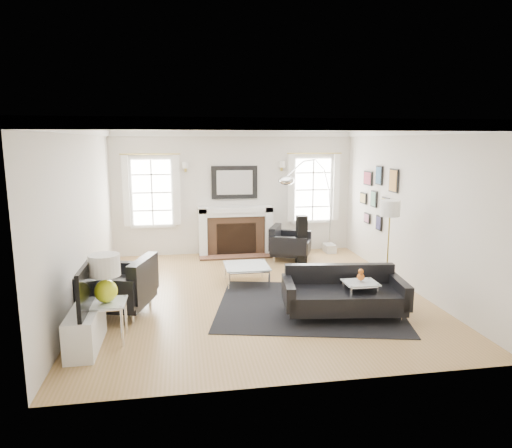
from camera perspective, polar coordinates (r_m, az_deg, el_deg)
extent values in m
plane|color=olive|center=(7.91, -0.07, -8.69)|extent=(6.00, 6.00, 0.00)
cube|color=beige|center=(10.52, -2.72, 3.89)|extent=(5.50, 0.04, 2.80)
cube|color=beige|center=(4.70, 5.87, -4.27)|extent=(5.50, 0.04, 2.80)
cube|color=beige|center=(7.63, -20.90, 0.76)|extent=(0.04, 6.00, 2.80)
cube|color=beige|center=(8.46, 18.65, 1.78)|extent=(0.04, 6.00, 2.80)
cube|color=white|center=(7.48, -0.08, 12.02)|extent=(5.50, 6.00, 0.02)
cube|color=white|center=(7.48, -0.08, 11.56)|extent=(5.50, 6.00, 0.12)
cube|color=white|center=(10.39, -6.66, -1.00)|extent=(0.18, 0.38, 1.10)
cube|color=white|center=(10.57, 1.49, -0.74)|extent=(0.18, 0.38, 1.10)
cube|color=white|center=(10.37, -2.58, 1.84)|extent=(1.70, 0.38, 0.12)
cube|color=white|center=(10.38, -2.57, 1.30)|extent=(1.50, 0.34, 0.10)
cube|color=brown|center=(10.49, -2.56, -1.38)|extent=(1.30, 0.30, 0.90)
cube|color=black|center=(10.41, -2.49, -1.87)|extent=(0.90, 0.10, 0.76)
cube|color=brown|center=(10.33, -2.36, -4.02)|extent=(1.70, 0.50, 0.04)
cube|color=black|center=(10.45, -2.71, 5.22)|extent=(1.05, 0.06, 0.75)
cube|color=white|center=(10.42, -2.68, 5.21)|extent=(0.82, 0.02, 0.55)
cube|color=white|center=(10.43, -12.87, 3.86)|extent=(1.00, 0.05, 1.60)
cube|color=white|center=(10.40, -12.88, 3.84)|extent=(0.84, 0.02, 1.44)
cube|color=white|center=(10.38, -15.95, 3.97)|extent=(0.14, 0.05, 1.55)
cube|color=white|center=(10.31, -9.85, 4.17)|extent=(0.14, 0.05, 1.55)
cube|color=white|center=(10.85, 7.07, 4.28)|extent=(1.00, 0.05, 1.60)
cube|color=white|center=(10.82, 7.11, 4.27)|extent=(0.84, 0.02, 1.44)
cube|color=white|center=(10.61, 4.37, 4.47)|extent=(0.14, 0.05, 1.55)
cube|color=white|center=(10.92, 10.00, 4.51)|extent=(0.14, 0.05, 1.55)
cube|color=black|center=(8.93, 16.85, 5.21)|extent=(0.03, 0.34, 0.44)
cube|color=#BF7F33|center=(8.92, 16.74, 5.21)|extent=(0.01, 0.29, 0.39)
cube|color=black|center=(9.51, 15.14, 5.88)|extent=(0.03, 0.28, 0.38)
cube|color=#2D577D|center=(9.50, 15.04, 5.88)|extent=(0.01, 0.23, 0.33)
cube|color=black|center=(10.02, 13.82, 5.58)|extent=(0.03, 0.40, 0.30)
cube|color=maroon|center=(10.01, 13.72, 5.58)|extent=(0.01, 0.35, 0.25)
cube|color=black|center=(9.25, 15.87, 2.30)|extent=(0.03, 0.30, 0.30)
cube|color=#A08D49|center=(9.24, 15.77, 2.30)|extent=(0.01, 0.25, 0.25)
cube|color=black|center=(9.74, 14.52, 3.05)|extent=(0.03, 0.26, 0.34)
cube|color=#4C7E66|center=(9.73, 14.42, 3.05)|extent=(0.01, 0.21, 0.29)
cube|color=black|center=(10.25, 13.27, 3.17)|extent=(0.03, 0.32, 0.24)
cube|color=#AF914B|center=(10.24, 13.18, 3.17)|extent=(0.01, 0.27, 0.19)
cube|color=black|center=(9.53, 15.12, 0.13)|extent=(0.03, 0.24, 0.30)
cube|color=navy|center=(9.53, 15.02, 0.13)|extent=(0.01, 0.19, 0.25)
cube|color=black|center=(10.07, 13.72, 0.73)|extent=(0.03, 0.28, 0.22)
cube|color=#A25E78|center=(10.07, 13.63, 0.73)|extent=(0.01, 0.23, 0.17)
cube|color=white|center=(6.27, -20.55, -12.18)|extent=(0.35, 1.00, 0.50)
cube|color=black|center=(6.07, -20.42, -7.38)|extent=(0.05, 1.00, 0.58)
cube|color=black|center=(7.40, 6.60, -10.10)|extent=(3.29, 2.94, 0.01)
cube|color=black|center=(6.99, 10.92, -9.22)|extent=(1.78, 1.01, 0.28)
cube|color=black|center=(7.25, 10.35, -6.74)|extent=(1.70, 0.35, 0.47)
cube|color=black|center=(6.82, 4.07, -8.55)|extent=(0.23, 0.81, 0.36)
cube|color=black|center=(7.18, 17.48, -8.03)|extent=(0.23, 0.81, 0.36)
cube|color=black|center=(7.28, -16.89, -8.20)|extent=(1.13, 1.13, 0.34)
cube|color=black|center=(7.05, -13.91, -6.51)|extent=(0.41, 0.92, 0.57)
cube|color=black|center=(7.64, -15.58, -6.17)|extent=(0.92, 0.39, 0.44)
cube|color=black|center=(6.84, -18.49, -8.28)|extent=(0.92, 0.39, 0.44)
cube|color=black|center=(10.07, 4.39, -2.91)|extent=(1.03, 1.03, 0.30)
cube|color=black|center=(10.09, 2.41, -1.61)|extent=(0.43, 0.78, 0.49)
cube|color=black|center=(9.67, 4.03, -2.75)|extent=(0.77, 0.42, 0.37)
cube|color=black|center=(10.43, 4.75, -1.79)|extent=(0.77, 0.42, 0.37)
cube|color=silver|center=(8.34, -1.19, -5.23)|extent=(0.79, 0.79, 0.02)
cylinder|color=silver|center=(8.01, -3.35, -7.14)|extent=(0.04, 0.04, 0.35)
cylinder|color=silver|center=(8.11, 1.66, -6.91)|extent=(0.04, 0.04, 0.35)
cylinder|color=silver|center=(8.69, -3.85, -5.75)|extent=(0.04, 0.04, 0.35)
cylinder|color=silver|center=(8.78, 0.78, -5.56)|extent=(0.04, 0.04, 0.35)
cube|color=silver|center=(6.28, -18.16, -9.33)|extent=(0.48, 0.48, 0.02)
cylinder|color=silver|center=(6.21, -20.19, -12.18)|extent=(0.04, 0.04, 0.53)
cylinder|color=silver|center=(6.15, -16.40, -12.20)|extent=(0.04, 0.04, 0.53)
cylinder|color=silver|center=(6.58, -19.54, -10.85)|extent=(0.04, 0.04, 0.53)
cylinder|color=silver|center=(6.52, -15.98, -10.85)|extent=(0.04, 0.04, 0.53)
cube|color=silver|center=(6.96, 12.93, -7.15)|extent=(0.48, 0.41, 0.02)
cylinder|color=silver|center=(6.82, 11.77, -9.72)|extent=(0.04, 0.04, 0.53)
cylinder|color=silver|center=(6.97, 14.91, -9.41)|extent=(0.04, 0.04, 0.53)
cylinder|color=silver|center=(7.11, 10.82, -8.85)|extent=(0.04, 0.04, 0.53)
cylinder|color=silver|center=(7.25, 13.85, -8.58)|extent=(0.04, 0.04, 0.53)
sphere|color=#D3E41C|center=(6.23, -18.24, -7.96)|extent=(0.30, 0.30, 0.30)
cylinder|color=#D3E41C|center=(6.18, -18.32, -6.66)|extent=(0.04, 0.04, 0.12)
cylinder|color=white|center=(6.13, -18.42, -4.89)|extent=(0.39, 0.39, 0.28)
sphere|color=#C55D19|center=(6.93, 12.96, -6.46)|extent=(0.11, 0.11, 0.11)
sphere|color=#C55D19|center=(6.91, 12.98, -5.81)|extent=(0.08, 0.08, 0.08)
cube|color=white|center=(10.88, 9.16, -3.00)|extent=(0.24, 0.38, 0.19)
ellipsoid|color=silver|center=(9.17, 3.80, 5.45)|extent=(0.32, 0.32, 0.19)
cylinder|color=gold|center=(8.20, 15.90, -8.29)|extent=(0.20, 0.20, 0.03)
cylinder|color=gold|center=(8.01, 16.14, -3.53)|extent=(0.02, 0.02, 1.43)
cylinder|color=white|center=(7.87, 16.42, 1.90)|extent=(0.33, 0.33, 0.27)
cube|color=black|center=(9.67, 5.70, -2.01)|extent=(0.21, 0.21, 1.04)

